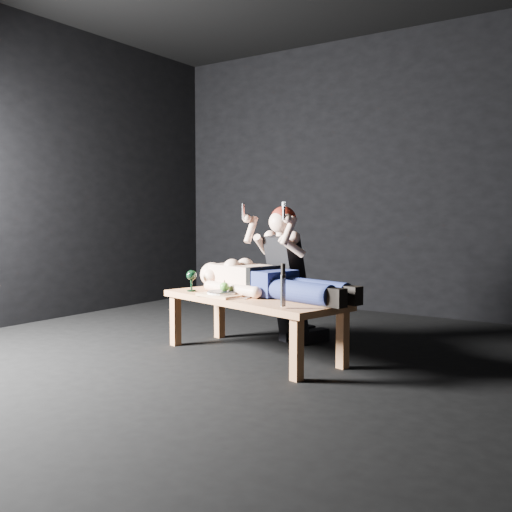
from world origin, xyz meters
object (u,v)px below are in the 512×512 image
(kneeling_woman, at_px, (291,273))
(carving_knife, at_px, (283,286))
(serving_tray, at_px, (222,295))
(table, at_px, (252,326))
(goblet, at_px, (191,281))
(lying_man, at_px, (269,278))

(kneeling_woman, distance_m, carving_knife, 0.99)
(serving_tray, height_order, carving_knife, carving_knife)
(kneeling_woman, bearing_deg, carving_knife, -44.60)
(table, height_order, serving_tray, serving_tray)
(goblet, bearing_deg, serving_tray, -13.54)
(goblet, distance_m, carving_knife, 1.09)
(table, height_order, carving_knife, carving_knife)
(table, xyz_separation_m, serving_tray, (-0.19, -0.12, 0.23))
(serving_tray, distance_m, goblet, 0.39)
(serving_tray, bearing_deg, lying_man, 41.42)
(goblet, bearing_deg, kneeling_woman, 44.04)
(kneeling_woman, xyz_separation_m, carving_knife, (0.46, -0.88, 0.02))
(lying_man, distance_m, serving_tray, 0.38)
(lying_man, height_order, kneeling_woman, kneeling_woman)
(lying_man, relative_size, carving_knife, 5.13)
(carving_knife, bearing_deg, goblet, 177.49)
(table, relative_size, serving_tray, 4.64)
(serving_tray, distance_m, carving_knife, 0.72)
(goblet, bearing_deg, lying_man, 13.08)
(serving_tray, relative_size, goblet, 1.91)
(kneeling_woman, bearing_deg, serving_tray, -90.27)
(lying_man, height_order, carving_knife, carving_knife)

